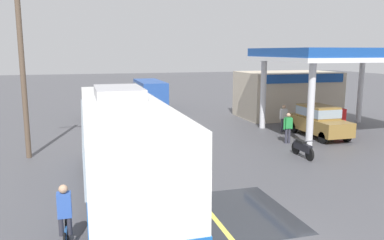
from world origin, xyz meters
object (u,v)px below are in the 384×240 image
(coach_bus_main, at_px, (123,148))
(minibus_opposing_lane, at_px, (150,92))
(car_trailing_behind_bus, at_px, (102,105))
(motorcycle_parked_forecourt, at_px, (302,148))
(cyclist_on_shoulder, at_px, (65,221))
(pedestrian_near_pump, at_px, (284,117))
(pedestrian_by_shop, at_px, (288,126))
(car_at_pump, at_px, (319,119))

(coach_bus_main, height_order, minibus_opposing_lane, coach_bus_main)
(minibus_opposing_lane, height_order, car_trailing_behind_bus, minibus_opposing_lane)
(motorcycle_parked_forecourt, bearing_deg, cyclist_on_shoulder, -149.90)
(cyclist_on_shoulder, relative_size, car_trailing_behind_bus, 0.43)
(pedestrian_near_pump, distance_m, pedestrian_by_shop, 3.16)
(cyclist_on_shoulder, xyz_separation_m, car_trailing_behind_bus, (1.98, 19.68, 0.23))
(cyclist_on_shoulder, distance_m, pedestrian_near_pump, 17.06)
(minibus_opposing_lane, distance_m, motorcycle_parked_forecourt, 17.64)
(coach_bus_main, height_order, car_trailing_behind_bus, coach_bus_main)
(pedestrian_by_shop, height_order, car_trailing_behind_bus, car_trailing_behind_bus)
(cyclist_on_shoulder, bearing_deg, coach_bus_main, 60.72)
(car_trailing_behind_bus, bearing_deg, car_at_pump, -40.21)
(motorcycle_parked_forecourt, relative_size, car_trailing_behind_bus, 0.43)
(car_at_pump, height_order, pedestrian_by_shop, car_at_pump)
(coach_bus_main, relative_size, car_at_pump, 2.63)
(car_at_pump, distance_m, minibus_opposing_lane, 15.38)
(coach_bus_main, distance_m, car_trailing_behind_bus, 16.49)
(coach_bus_main, relative_size, pedestrian_by_shop, 6.65)
(minibus_opposing_lane, xyz_separation_m, car_trailing_behind_bus, (-4.19, -3.44, -0.46))
(car_at_pump, distance_m, motorcycle_parked_forecourt, 5.02)
(car_at_pump, relative_size, minibus_opposing_lane, 0.69)
(pedestrian_near_pump, height_order, pedestrian_by_shop, same)
(car_at_pump, xyz_separation_m, pedestrian_by_shop, (-2.56, -1.00, -0.08))
(cyclist_on_shoulder, bearing_deg, motorcycle_parked_forecourt, 30.10)
(motorcycle_parked_forecourt, height_order, car_trailing_behind_bus, car_trailing_behind_bus)
(car_at_pump, distance_m, pedestrian_near_pump, 2.24)
(pedestrian_by_shop, bearing_deg, minibus_opposing_lane, 109.18)
(motorcycle_parked_forecourt, distance_m, car_trailing_behind_bus, 16.06)
(motorcycle_parked_forecourt, height_order, pedestrian_by_shop, pedestrian_by_shop)
(pedestrian_by_shop, bearing_deg, pedestrian_near_pump, 65.09)
(coach_bus_main, distance_m, cyclist_on_shoulder, 3.80)
(minibus_opposing_lane, xyz_separation_m, pedestrian_near_pump, (6.34, -11.52, -0.54))
(car_at_pump, bearing_deg, pedestrian_by_shop, -158.70)
(car_at_pump, relative_size, motorcycle_parked_forecourt, 2.33)
(coach_bus_main, bearing_deg, cyclist_on_shoulder, -119.28)
(motorcycle_parked_forecourt, xyz_separation_m, car_trailing_behind_bus, (-8.43, 13.65, 0.57))
(coach_bus_main, distance_m, minibus_opposing_lane, 20.39)
(minibus_opposing_lane, distance_m, pedestrian_by_shop, 15.24)
(pedestrian_near_pump, bearing_deg, motorcycle_parked_forecourt, -110.60)
(coach_bus_main, height_order, pedestrian_by_shop, coach_bus_main)
(minibus_opposing_lane, bearing_deg, car_at_pump, -60.51)
(minibus_opposing_lane, height_order, cyclist_on_shoulder, minibus_opposing_lane)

